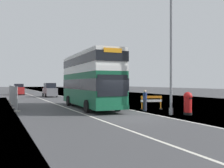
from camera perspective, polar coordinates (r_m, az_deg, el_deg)
ground at (r=17.28m, az=4.97°, el=-7.54°), size 140.00×280.00×0.10m
double_decker_bus at (r=22.74m, az=-5.13°, el=1.06°), size 3.11×11.06×4.91m
lamppost_foreground at (r=18.46m, az=13.37°, el=5.77°), size 0.29×0.70×8.62m
red_pillar_postbox at (r=18.72m, az=16.97°, el=-4.02°), size 0.63×0.63×1.65m
roadworks_barrier at (r=21.77m, az=8.99°, el=-3.80°), size 1.92×0.83×1.17m
construction_site_fence at (r=27.79m, az=-21.85°, el=-2.52°), size 0.44×13.80×2.01m
car_oncoming_near at (r=42.13m, az=-14.05°, el=-1.44°), size 1.92×4.15×2.28m
car_receding_mid at (r=51.10m, az=-20.59°, el=-1.21°), size 1.96×4.02×2.12m
pedestrian_at_kerb at (r=20.50m, az=7.54°, el=-3.75°), size 0.34×0.34×1.72m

